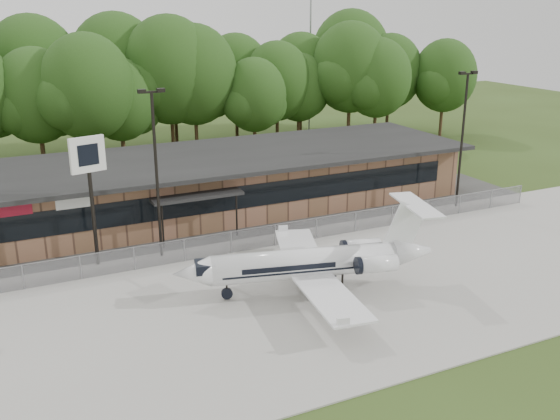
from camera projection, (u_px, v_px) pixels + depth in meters
ground at (383, 373)px, 26.25m from camera, size 160.00×160.00×0.00m
apron at (297, 296)px, 33.09m from camera, size 64.00×18.00×0.08m
parking_lot at (221, 229)px, 42.96m from camera, size 50.00×9.00×0.06m
terminal at (199, 183)px, 46.09m from camera, size 41.00×11.65×4.30m
fence at (246, 240)px, 38.87m from camera, size 46.00×0.04×1.52m
treeline at (137, 84)px, 59.91m from camera, size 72.00×12.00×15.00m
radio_mast at (311, 25)px, 72.48m from camera, size 0.20×0.20×25.00m
light_pole_mid at (156, 162)px, 36.48m from camera, size 1.55×0.30×10.23m
light_pole_right at (463, 130)px, 45.87m from camera, size 1.55×0.30×10.23m
business_jet at (314, 263)px, 33.02m from camera, size 14.03×12.62×4.75m
pole_sign at (89, 169)px, 35.20m from camera, size 2.03×0.73×7.77m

